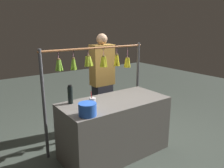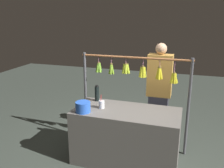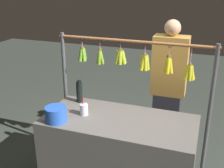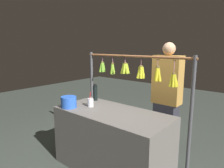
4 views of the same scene
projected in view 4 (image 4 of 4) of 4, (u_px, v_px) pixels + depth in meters
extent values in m
cube|color=#66605B|center=(112.00, 141.00, 2.69)|extent=(1.53, 0.73, 0.82)
cylinder|color=#4C4C51|center=(191.00, 120.00, 2.44)|extent=(0.04, 0.04, 1.55)
cylinder|color=#4C4C51|center=(92.00, 97.00, 3.51)|extent=(0.04, 0.04, 1.55)
cylinder|color=#9E6038|center=(133.00, 56.00, 2.84)|extent=(1.75, 0.03, 0.03)
torus|color=black|center=(175.00, 59.00, 2.46)|extent=(0.04, 0.01, 0.04)
cylinder|color=pink|center=(174.00, 67.00, 2.47)|extent=(0.01, 0.01, 0.18)
sphere|color=brown|center=(174.00, 74.00, 2.49)|extent=(0.04, 0.04, 0.04)
cylinder|color=gold|center=(171.00, 80.00, 2.52)|extent=(0.06, 0.03, 0.16)
cylinder|color=gold|center=(171.00, 81.00, 2.50)|extent=(0.06, 0.06, 0.16)
cylinder|color=gold|center=(173.00, 81.00, 2.48)|extent=(0.04, 0.06, 0.16)
cylinder|color=gold|center=(175.00, 81.00, 2.48)|extent=(0.05, 0.04, 0.16)
cylinder|color=gold|center=(176.00, 81.00, 2.50)|extent=(0.07, 0.05, 0.16)
cylinder|color=gold|center=(175.00, 80.00, 2.52)|extent=(0.04, 0.06, 0.16)
cylinder|color=gold|center=(173.00, 80.00, 2.53)|extent=(0.05, 0.06, 0.16)
torus|color=black|center=(158.00, 59.00, 2.60)|extent=(0.04, 0.01, 0.04)
cylinder|color=pink|center=(158.00, 63.00, 2.61)|extent=(0.01, 0.01, 0.11)
sphere|color=brown|center=(158.00, 68.00, 2.62)|extent=(0.05, 0.05, 0.05)
cylinder|color=gold|center=(156.00, 74.00, 2.65)|extent=(0.07, 0.04, 0.18)
cylinder|color=gold|center=(157.00, 74.00, 2.62)|extent=(0.04, 0.07, 0.18)
cylinder|color=gold|center=(159.00, 74.00, 2.62)|extent=(0.07, 0.04, 0.18)
cylinder|color=gold|center=(158.00, 74.00, 2.65)|extent=(0.04, 0.07, 0.18)
torus|color=black|center=(141.00, 58.00, 2.76)|extent=(0.04, 0.01, 0.04)
cylinder|color=pink|center=(141.00, 62.00, 2.77)|extent=(0.01, 0.01, 0.12)
sphere|color=brown|center=(141.00, 67.00, 2.78)|extent=(0.05, 0.05, 0.05)
cylinder|color=gold|center=(139.00, 72.00, 2.82)|extent=(0.07, 0.04, 0.17)
cylinder|color=gold|center=(139.00, 73.00, 2.78)|extent=(0.06, 0.08, 0.17)
cylinder|color=gold|center=(141.00, 73.00, 2.77)|extent=(0.05, 0.06, 0.17)
cylinder|color=gold|center=(143.00, 73.00, 2.78)|extent=(0.06, 0.04, 0.16)
cylinder|color=gold|center=(143.00, 72.00, 2.81)|extent=(0.06, 0.08, 0.17)
cylinder|color=gold|center=(141.00, 72.00, 2.82)|extent=(0.06, 0.08, 0.17)
torus|color=black|center=(125.00, 57.00, 2.93)|extent=(0.04, 0.01, 0.04)
cylinder|color=pink|center=(125.00, 61.00, 2.94)|extent=(0.01, 0.01, 0.09)
sphere|color=brown|center=(125.00, 64.00, 2.95)|extent=(0.05, 0.05, 0.05)
cylinder|color=#9CB127|center=(123.00, 69.00, 2.98)|extent=(0.06, 0.04, 0.15)
cylinder|color=#9CB127|center=(123.00, 69.00, 2.95)|extent=(0.06, 0.07, 0.16)
cylinder|color=#9CB127|center=(124.00, 69.00, 2.93)|extent=(0.05, 0.08, 0.15)
cylinder|color=#9CB127|center=(126.00, 69.00, 2.93)|extent=(0.08, 0.05, 0.15)
cylinder|color=#9CB127|center=(127.00, 69.00, 2.96)|extent=(0.07, 0.05, 0.15)
cylinder|color=#9CB127|center=(127.00, 69.00, 2.99)|extent=(0.04, 0.07, 0.15)
cylinder|color=#9CB127|center=(125.00, 68.00, 2.99)|extent=(0.05, 0.06, 0.15)
torus|color=black|center=(113.00, 57.00, 3.08)|extent=(0.04, 0.01, 0.04)
cylinder|color=pink|center=(113.00, 60.00, 3.09)|extent=(0.01, 0.01, 0.11)
sphere|color=brown|center=(113.00, 64.00, 3.10)|extent=(0.04, 0.04, 0.04)
cylinder|color=#7AA62B|center=(112.00, 69.00, 3.13)|extent=(0.06, 0.03, 0.17)
cylinder|color=#7AA62B|center=(112.00, 69.00, 3.11)|extent=(0.04, 0.06, 0.17)
cylinder|color=#7AA62B|center=(113.00, 69.00, 3.11)|extent=(0.07, 0.04, 0.17)
cylinder|color=#7AA62B|center=(113.00, 69.00, 3.13)|extent=(0.04, 0.07, 0.17)
torus|color=black|center=(102.00, 56.00, 3.22)|extent=(0.04, 0.02, 0.04)
cylinder|color=pink|center=(102.00, 60.00, 3.23)|extent=(0.01, 0.01, 0.10)
sphere|color=brown|center=(102.00, 63.00, 3.24)|extent=(0.05, 0.05, 0.05)
cylinder|color=#6AA12C|center=(101.00, 67.00, 3.27)|extent=(0.07, 0.04, 0.15)
cylinder|color=#6AA12C|center=(101.00, 67.00, 3.24)|extent=(0.05, 0.07, 0.16)
cylinder|color=#6AA12C|center=(103.00, 68.00, 3.23)|extent=(0.06, 0.05, 0.16)
cylinder|color=#6AA12C|center=(104.00, 67.00, 3.25)|extent=(0.05, 0.05, 0.15)
cylinder|color=#6AA12C|center=(103.00, 67.00, 3.28)|extent=(0.05, 0.07, 0.16)
cylinder|color=black|center=(95.00, 93.00, 3.14)|extent=(0.07, 0.07, 0.23)
cylinder|color=black|center=(95.00, 85.00, 3.11)|extent=(0.05, 0.05, 0.02)
cylinder|color=blue|center=(69.00, 102.00, 2.79)|extent=(0.21, 0.21, 0.15)
cylinder|color=silver|center=(91.00, 102.00, 2.83)|extent=(0.08, 0.08, 0.12)
cylinder|color=red|center=(90.00, 99.00, 2.83)|extent=(0.01, 0.04, 0.20)
cube|color=#2D2D38|center=(165.00, 129.00, 3.11)|extent=(0.32, 0.22, 0.81)
cube|color=#BF8C3F|center=(167.00, 80.00, 2.97)|extent=(0.41, 0.22, 0.71)
sphere|color=tan|center=(169.00, 49.00, 2.88)|extent=(0.19, 0.19, 0.19)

